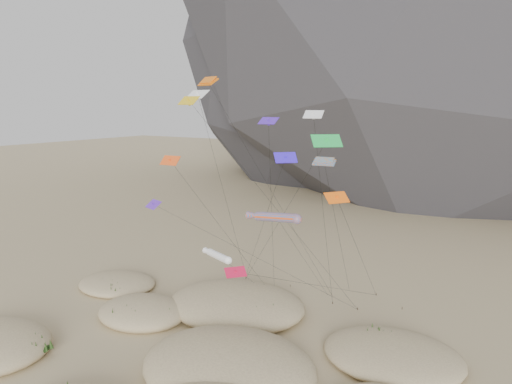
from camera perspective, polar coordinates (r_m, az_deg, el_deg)
ground at (r=48.06m, az=-8.49°, el=-20.11°), size 500.00×500.00×0.00m
dunes at (r=50.49m, az=-6.68°, el=-17.50°), size 49.06×36.40×4.21m
dune_grass at (r=50.05m, az=-7.47°, el=-17.68°), size 44.23×27.07×1.53m
kite_stakes at (r=65.61m, az=6.49°, el=-11.38°), size 22.28×7.76×0.30m
rainbow_tube_kite at (r=50.59m, az=2.15°, el=-2.89°), size 7.02×14.26×13.52m
white_tube_kite at (r=51.56m, az=-4.42°, el=-7.27°), size 5.54×15.33×9.34m
orange_parafoil at (r=59.03m, az=-5.35°, el=12.22°), size 13.93×10.15×27.16m
multi_parafoil at (r=47.56m, az=7.85°, el=3.15°), size 4.32×16.80×19.13m
delta_kites at (r=50.15m, az=-0.99°, el=3.75°), size 25.46×24.43×25.50m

